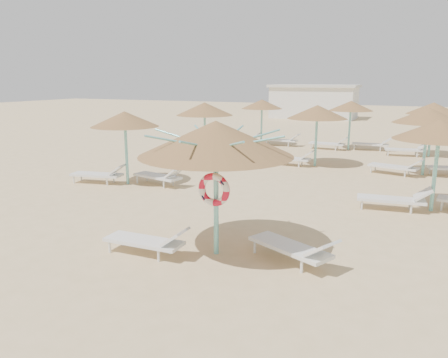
% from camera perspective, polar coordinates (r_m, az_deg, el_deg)
% --- Properties ---
extents(ground, '(120.00, 120.00, 0.00)m').
position_cam_1_polar(ground, '(10.01, -1.34, -9.22)').
color(ground, '#D8B684').
rests_on(ground, ground).
extents(main_palapa, '(3.28, 3.28, 2.94)m').
position_cam_1_polar(main_palapa, '(9.14, -1.07, 5.24)').
color(main_palapa, '#76CCC6').
rests_on(main_palapa, ground).
extents(lounger_main_a, '(1.93, 0.62, 0.70)m').
position_cam_1_polar(lounger_main_a, '(9.75, -9.80, -7.94)').
color(lounger_main_a, silver).
rests_on(lounger_main_a, ground).
extents(lounger_main_b, '(2.09, 1.41, 0.74)m').
position_cam_1_polar(lounger_main_b, '(9.31, 9.21, -8.82)').
color(lounger_main_b, silver).
rests_on(lounger_main_b, ground).
extents(palapa_field, '(19.20, 13.98, 2.70)m').
position_cam_1_polar(palapa_field, '(19.01, 14.98, 7.97)').
color(palapa_field, '#76CCC6').
rests_on(palapa_field, ground).
extents(service_hut, '(8.40, 4.40, 3.25)m').
position_cam_1_polar(service_hut, '(44.54, 11.66, 9.91)').
color(service_hut, silver).
rests_on(service_hut, ground).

